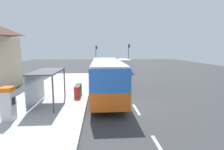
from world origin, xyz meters
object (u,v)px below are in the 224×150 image
Objects in this scene: white_van at (124,64)px; traffic_light_far_side at (96,52)px; recycling_bin_red at (77,92)px; bus at (106,76)px; recycling_bin_blue at (79,89)px; recycling_bin_green at (78,90)px; ticket_machine at (8,103)px; traffic_light_near_side at (129,51)px; sedan_near at (115,61)px; bus_shelter at (43,79)px.

white_van is 16.43m from traffic_light_far_side.
bus is at bearing 21.61° from recycling_bin_red.
recycling_bin_green is at bearing -90.00° from recycling_bin_blue.
ticket_machine is at bearing -113.13° from white_van.
traffic_light_near_side reaches higher than white_van.
sedan_near is 6.85m from traffic_light_far_side.
recycling_bin_green is 3.54m from bus_shelter.
white_van is 1.04× the size of traffic_light_far_side.
bus is 2.10× the size of white_van.
traffic_light_near_side is at bearing -52.48° from sedan_near.
bus_shelter is at bearing 68.39° from ticket_machine.
white_van is at bearing 66.87° from ticket_machine.
recycling_bin_blue is 0.19× the size of traffic_light_far_side.
bus is 32.80m from traffic_light_far_side.
bus is 17.76m from white_van.
bus is at bearing -9.46° from recycling_bin_blue.
white_van is 5.52× the size of recycling_bin_red.
ticket_machine is (-9.84, -41.59, 0.38)m from sedan_near.
sedan_near is at bearing 80.06° from recycling_bin_red.
white_van is 2.70× the size of ticket_machine.
recycling_bin_blue is at bearing -107.09° from traffic_light_near_side.
traffic_light_near_side is (9.69, 32.22, 2.93)m from recycling_bin_green.
white_van is 1.17× the size of sedan_near.
bus_shelter reaches higher than recycling_bin_green.
bus is 11.60× the size of recycling_bin_blue.
white_van reaches higher than recycling_bin_blue.
recycling_bin_red is 1.00× the size of recycling_bin_blue.
sedan_near reaches higher than recycling_bin_green.
recycling_bin_red and recycling_bin_blue have the same top height.
recycling_bin_green is 0.70m from recycling_bin_blue.
traffic_light_far_side is at bearing 108.97° from white_van.
traffic_light_far_side reaches higher than white_van.
traffic_light_far_side is (-1.39, 32.74, 1.50)m from bus.
bus_shelter reaches higher than ticket_machine.
recycling_bin_green is at bearing 46.76° from bus_shelter.
sedan_near is 4.70× the size of recycling_bin_red.
bus reaches higher than recycling_bin_red.
traffic_light_near_side is at bearing 70.80° from ticket_machine.
ticket_machine is at bearing -119.52° from recycling_bin_blue.
recycling_bin_blue is (-2.49, 0.41, -1.19)m from bus.
ticket_machine is at bearing -103.31° from sedan_near.
white_van reaches higher than ticket_machine.
white_van reaches higher than recycling_bin_green.
white_van is (3.91, 17.32, -0.50)m from bus.
recycling_bin_red is at bearing -90.00° from recycling_bin_blue.
traffic_light_far_side is (-5.40, -3.36, 2.55)m from sedan_near.
traffic_light_far_side reaches higher than recycling_bin_red.
white_van is at bearing 70.72° from recycling_bin_red.
sedan_near is at bearing 83.66° from bus.
recycling_bin_green is (-6.40, -17.60, -0.69)m from white_van.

